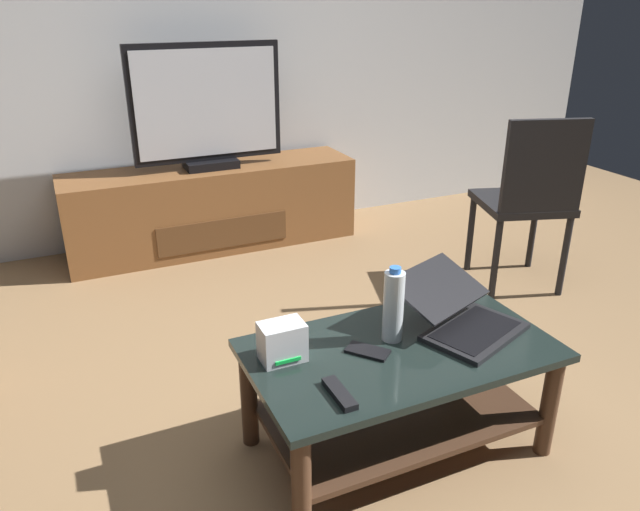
% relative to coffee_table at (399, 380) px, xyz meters
% --- Properties ---
extents(ground_plane, '(7.68, 7.68, 0.00)m').
position_rel_coffee_table_xyz_m(ground_plane, '(-0.12, -0.02, -0.29)').
color(ground_plane, olive).
extents(back_wall, '(6.40, 0.12, 2.80)m').
position_rel_coffee_table_xyz_m(back_wall, '(-0.12, 2.46, 1.11)').
color(back_wall, silver).
rests_on(back_wall, ground).
extents(coffee_table, '(1.02, 0.57, 0.42)m').
position_rel_coffee_table_xyz_m(coffee_table, '(0.00, 0.00, 0.00)').
color(coffee_table, black).
rests_on(coffee_table, ground).
extents(media_cabinet, '(1.80, 0.44, 0.52)m').
position_rel_coffee_table_xyz_m(media_cabinet, '(-0.07, 2.14, -0.02)').
color(media_cabinet, brown).
rests_on(media_cabinet, ground).
extents(television, '(0.90, 0.20, 0.73)m').
position_rel_coffee_table_xyz_m(television, '(-0.07, 2.12, 0.59)').
color(television, black).
rests_on(television, media_cabinet).
extents(dining_chair, '(0.55, 0.55, 0.95)m').
position_rel_coffee_table_xyz_m(dining_chair, '(1.29, 0.84, 0.25)').
color(dining_chair, black).
rests_on(dining_chair, ground).
extents(laptop, '(0.47, 0.49, 0.18)m').
position_rel_coffee_table_xyz_m(laptop, '(0.25, 0.03, 0.19)').
color(laptop, black).
rests_on(laptop, coffee_table).
extents(router_box, '(0.14, 0.10, 0.13)m').
position_rel_coffee_table_xyz_m(router_box, '(-0.39, 0.09, 0.20)').
color(router_box, silver).
rests_on(router_box, coffee_table).
extents(water_bottle_near, '(0.07, 0.07, 0.27)m').
position_rel_coffee_table_xyz_m(water_bottle_near, '(-0.00, 0.06, 0.26)').
color(water_bottle_near, silver).
rests_on(water_bottle_near, coffee_table).
extents(cell_phone, '(0.14, 0.15, 0.01)m').
position_rel_coffee_table_xyz_m(cell_phone, '(-0.12, 0.02, 0.14)').
color(cell_phone, black).
rests_on(cell_phone, coffee_table).
extents(tv_remote, '(0.04, 0.16, 0.02)m').
position_rel_coffee_table_xyz_m(tv_remote, '(-0.31, -0.16, 0.14)').
color(tv_remote, black).
rests_on(tv_remote, coffee_table).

